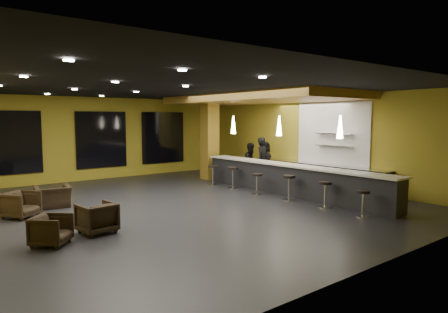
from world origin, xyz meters
TOP-DOWN VIEW (x-y plane):
  - floor at (0.00, 0.00)m, footprint 12.00×13.00m
  - ceiling at (0.00, 0.00)m, footprint 12.00×13.00m
  - wall_back at (0.00, 6.55)m, footprint 12.00×0.10m
  - wall_front at (0.00, -6.55)m, footprint 12.00×0.10m
  - wall_right at (6.05, 0.00)m, footprint 0.10×13.00m
  - wood_soffit at (4.00, 1.00)m, footprint 3.60×8.00m
  - window_left at (-3.50, 6.44)m, footprint 2.20×0.06m
  - window_center at (0.00, 6.44)m, footprint 2.20×0.06m
  - window_right at (3.00, 6.44)m, footprint 2.20×0.06m
  - tile_backsplash at (5.96, -1.00)m, footprint 0.06×3.20m
  - bar_counter at (3.65, -1.00)m, footprint 0.60×8.00m
  - bar_top at (3.65, -1.00)m, footprint 0.78×8.10m
  - prep_counter at (5.65, -0.50)m, footprint 0.70×6.00m
  - prep_top at (5.65, -0.50)m, footprint 0.72×6.00m
  - wall_shelf_lower at (5.82, -1.20)m, footprint 0.30×1.50m
  - wall_shelf_upper at (5.82, -1.20)m, footprint 0.30×1.50m
  - column at (3.65, 3.60)m, footprint 0.60×0.60m
  - pendant_0 at (3.65, -3.00)m, footprint 0.20×0.20m
  - pendant_1 at (3.65, -0.50)m, footprint 0.20×0.20m
  - pendant_2 at (3.65, 2.00)m, footprint 0.20×0.20m
  - staff_a at (4.63, 1.32)m, footprint 0.77×0.61m
  - staff_b at (4.69, 2.07)m, footprint 0.84×0.69m
  - staff_c at (5.10, 1.72)m, footprint 0.90×0.68m
  - armchair_a at (-4.27, -1.72)m, footprint 0.96×0.96m
  - armchair_b at (-3.21, -1.45)m, footprint 0.83×0.85m
  - armchair_c at (-4.26, 1.16)m, footprint 1.05×1.06m
  - armchair_d at (-3.26, 1.95)m, footprint 1.08×0.98m
  - bar_stool_0 at (2.86, -4.34)m, footprint 0.36×0.36m
  - bar_stool_1 at (2.99, -3.02)m, footprint 0.39×0.39m
  - bar_stool_2 at (2.95, -1.65)m, footprint 0.41×0.41m
  - bar_stool_3 at (2.78, -0.33)m, footprint 0.37×0.37m
  - bar_stool_4 at (2.94, 1.15)m, footprint 0.40×0.40m
  - bar_stool_5 at (2.82, 2.26)m, footprint 0.39×0.39m

SIDE VIEW (x-z plane):
  - floor at x=0.00m, z-range -0.10..0.00m
  - armchair_d at x=-3.26m, z-range 0.00..0.63m
  - armchair_a at x=-4.27m, z-range 0.00..0.63m
  - armchair_c at x=-4.26m, z-range 0.00..0.70m
  - armchair_b at x=-3.21m, z-range 0.00..0.70m
  - prep_counter at x=5.65m, z-range 0.00..0.86m
  - bar_stool_0 at x=2.86m, z-range 0.10..0.82m
  - bar_stool_3 at x=2.78m, z-range 0.10..0.83m
  - bar_stool_5 at x=2.82m, z-range 0.11..0.87m
  - bar_stool_1 at x=2.99m, z-range 0.11..0.88m
  - bar_counter at x=3.65m, z-range 0.00..1.00m
  - bar_stool_4 at x=2.94m, z-range 0.11..0.91m
  - bar_stool_2 at x=2.95m, z-range 0.11..0.92m
  - staff_b at x=4.69m, z-range 0.00..1.59m
  - staff_c at x=5.10m, z-range 0.00..1.66m
  - prep_top at x=5.65m, z-range 0.87..0.90m
  - staff_a at x=4.63m, z-range 0.00..1.85m
  - bar_top at x=3.65m, z-range 1.00..1.05m
  - wall_shelf_lower at x=5.82m, z-range 1.59..1.61m
  - window_left at x=-3.50m, z-range 0.50..2.90m
  - window_center at x=0.00m, z-range 0.50..2.90m
  - window_right at x=3.00m, z-range 0.50..2.90m
  - wall_back at x=0.00m, z-range 0.00..3.50m
  - wall_front at x=0.00m, z-range 0.00..3.50m
  - wall_right at x=6.05m, z-range 0.00..3.50m
  - column at x=3.65m, z-range 0.00..3.50m
  - tile_backsplash at x=5.96m, z-range 0.80..3.20m
  - wall_shelf_upper at x=5.82m, z-range 2.03..2.06m
  - pendant_0 at x=3.65m, z-range 2.00..2.70m
  - pendant_1 at x=3.65m, z-range 2.00..2.70m
  - pendant_2 at x=3.65m, z-range 2.00..2.70m
  - wood_soffit at x=4.00m, z-range 3.22..3.50m
  - ceiling at x=0.00m, z-range 3.50..3.60m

